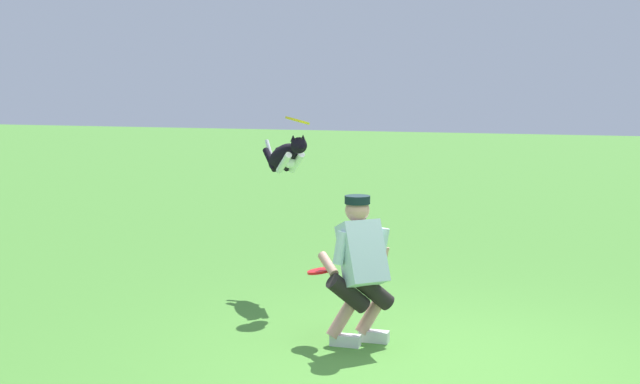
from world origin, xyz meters
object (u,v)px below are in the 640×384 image
Objects in this scene: frisbee_held at (320,271)px; dog at (285,157)px; person at (360,265)px; frisbee_flying at (297,121)px.

dog is at bearing -60.61° from frisbee_held.
person is at bearing -3.63° from dog.
dog reaches higher than frisbee_held.
frisbee_flying is at bearing -63.36° from frisbee_held.
person reaches higher than frisbee_held.
dog is at bearing -3.81° from person.
frisbee_flying is 1.11× the size of frisbee_held.
frisbee_flying is at bearing -4.35° from person.
frisbee_held is (0.38, -0.07, -0.09)m from person.
frisbee_flying is at bearing -1.14° from dog.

